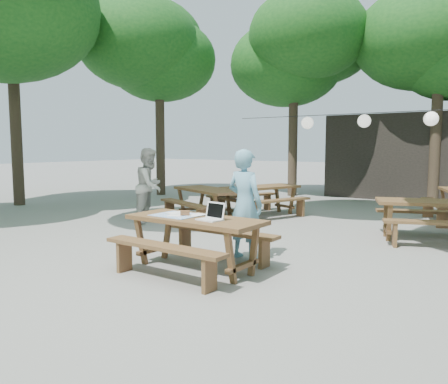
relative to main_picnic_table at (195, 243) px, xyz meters
name	(u,v)px	position (x,y,z in m)	size (l,w,h in m)	color
ground	(245,262)	(0.35, 0.77, -0.39)	(80.00, 80.00, 0.00)	slate
pavilion	(427,157)	(0.85, 11.27, 1.01)	(6.00, 3.00, 2.80)	black
main_picnic_table	(195,243)	(0.00, 0.00, 0.00)	(2.00, 1.58, 0.75)	brown
picnic_table_nw	(209,204)	(-2.38, 3.40, 0.00)	(2.33, 2.14, 0.75)	brown
picnic_table_ne	(434,220)	(2.38, 4.01, 0.00)	(2.35, 2.17, 0.75)	brown
picnic_table_far_w	(261,200)	(-1.74, 4.73, 0.00)	(2.14, 2.33, 0.75)	brown
woman	(245,204)	(0.23, 0.92, 0.46)	(0.62, 0.41, 1.71)	#65A0B9
second_person	(150,186)	(-3.29, 2.39, 0.46)	(0.83, 0.65, 1.70)	beige
laptop	(212,215)	(0.32, -0.03, 0.42)	(0.36, 0.30, 0.24)	white
tabletop_clutter	(179,214)	(-0.31, 0.01, 0.37)	(0.69, 0.57, 0.08)	#3876C1
paper_lanterns	(365,121)	(0.16, 6.77, 2.02)	(9.00, 0.34, 0.38)	black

